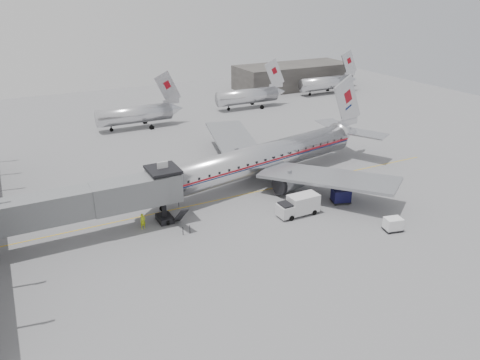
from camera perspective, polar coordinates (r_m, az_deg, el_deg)
The scene contains 12 objects.
ground at distance 54.78m, azimuth 1.36°, elevation -4.52°, with size 160.00×160.00×0.00m, color slate.
hangar at distance 125.35m, azimuth 6.47°, elevation 12.48°, with size 30.00×12.00×6.00m, color #373432.
apron_line at distance 60.81m, azimuth 1.14°, elevation -1.62°, with size 0.15×60.00×0.01m, color gold.
jet_bridge at distance 51.29m, azimuth -17.25°, elevation -2.42°, with size 21.00×6.20×7.10m.
distant_aircraft_near at distance 90.21m, azimuth -12.64°, elevation 7.86°, with size 16.39×3.20×10.26m.
distant_aircraft_mid at distance 103.11m, azimuth 0.98°, elevation 10.24°, with size 16.39×3.20×10.26m.
distant_aircraft_far at distance 119.25m, azimuth 10.47°, elevation 11.60°, with size 16.39×3.20×10.26m.
airliner at distance 63.87m, azimuth 2.82°, elevation 2.68°, with size 39.83×36.58×12.71m.
service_van at distance 55.18m, azimuth 7.14°, elevation -3.04°, with size 5.08×2.06×2.39m.
baggage_cart_navy at distance 59.22m, azimuth 12.20°, elevation -1.87°, with size 2.67×2.33×1.77m.
baggage_cart_white at distance 54.20m, azimuth 18.16°, elevation -5.12°, with size 2.19×1.85×1.51m.
ramp_worker at distance 52.93m, azimuth -11.76°, elevation -4.95°, with size 0.67×0.44×1.83m, color #B7D018.
Camera 1 is at (-23.45, -42.66, 25.13)m, focal length 35.00 mm.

